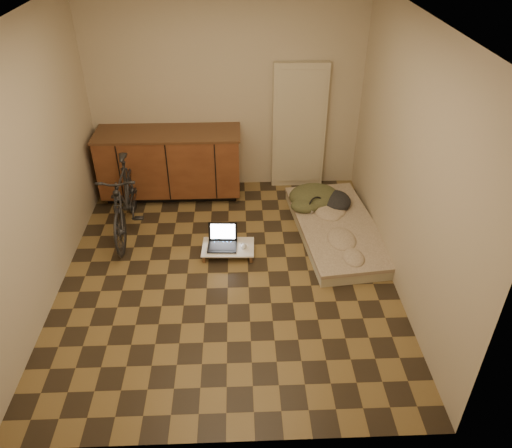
{
  "coord_description": "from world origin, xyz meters",
  "views": [
    {
      "loc": [
        0.14,
        -4.2,
        3.45
      ],
      "look_at": [
        0.31,
        0.11,
        0.55
      ],
      "focal_mm": 35.0,
      "sensor_mm": 36.0,
      "label": 1
    }
  ],
  "objects_px": {
    "futon": "(337,229)",
    "laptop": "(223,241)",
    "bicycle": "(124,195)",
    "lap_desk": "(228,247)"
  },
  "relations": [
    {
      "from": "futon",
      "to": "laptop",
      "type": "bearing_deg",
      "value": -174.33
    },
    {
      "from": "futon",
      "to": "lap_desk",
      "type": "relative_size",
      "value": 3.25
    },
    {
      "from": "lap_desk",
      "to": "laptop",
      "type": "xyz_separation_m",
      "value": [
        -0.06,
        0.04,
        0.06
      ]
    },
    {
      "from": "lap_desk",
      "to": "laptop",
      "type": "distance_m",
      "value": 0.1
    },
    {
      "from": "futon",
      "to": "lap_desk",
      "type": "height_order",
      "value": "futon"
    },
    {
      "from": "bicycle",
      "to": "futon",
      "type": "relative_size",
      "value": 0.79
    },
    {
      "from": "bicycle",
      "to": "lap_desk",
      "type": "xyz_separation_m",
      "value": [
        1.2,
        -0.51,
        -0.41
      ]
    },
    {
      "from": "bicycle",
      "to": "laptop",
      "type": "bearing_deg",
      "value": -24.04
    },
    {
      "from": "bicycle",
      "to": "futon",
      "type": "bearing_deg",
      "value": -5.73
    },
    {
      "from": "bicycle",
      "to": "futon",
      "type": "height_order",
      "value": "bicycle"
    }
  ]
}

